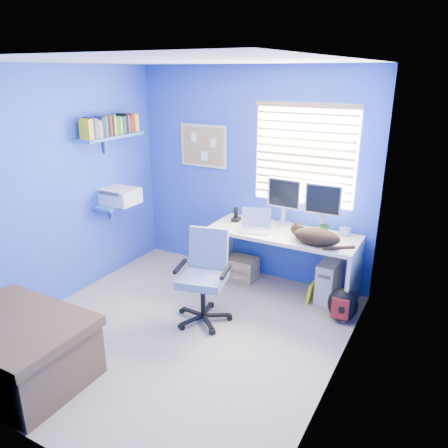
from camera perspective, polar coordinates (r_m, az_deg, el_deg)
The scene contains 23 objects.
floor at distance 4.45m, azimuth -5.90°, elevation -13.82°, with size 3.00×3.20×0.00m, color #A39482.
ceiling at distance 3.72m, azimuth -7.30°, elevation 20.37°, with size 3.00×3.20×0.00m, color white.
wall_back at distance 5.24m, azimuth 3.57°, elevation 6.39°, with size 3.00×0.01×2.50m, color #3354B6.
wall_front at distance 2.85m, azimuth -25.39°, elevation -7.02°, with size 3.00×0.01×2.50m, color #3354B6.
wall_left at distance 4.90m, azimuth -21.10°, elevation 4.18°, with size 0.01×3.20×2.50m, color #3354B6.
wall_right at distance 3.32m, azimuth 15.24°, elevation -2.10°, with size 0.01×3.20×2.50m, color #3354B6.
desk at distance 5.01m, azimuth 7.55°, elevation -5.01°, with size 1.66×0.65×0.74m, color #CFBA8C.
laptop at distance 4.83m, azimuth 4.03°, elevation 0.28°, with size 0.33×0.26×0.22m, color silver.
monitor_left at distance 5.05m, azimuth 7.87°, elevation 2.93°, with size 0.40×0.12×0.54m, color silver.
monitor_right at distance 4.90m, azimuth 12.81°, elevation 2.08°, with size 0.40×0.12×0.54m, color silver.
phone at distance 5.16m, azimuth 1.59°, elevation 1.29°, with size 0.09×0.11×0.17m, color black.
mug at distance 4.89m, azimuth 12.94°, elevation -0.69°, with size 0.10×0.09×0.10m, color #246624.
cd_spindle at distance 4.93m, azimuth 15.53°, elevation -0.91°, with size 0.13×0.13×0.07m, color silver.
cat at distance 4.55m, azimuth 12.02°, elevation -1.64°, with size 0.48×0.25×0.17m, color black.
tower_pc at distance 5.04m, azimuth 13.54°, elevation -7.08°, with size 0.19×0.44×0.45m, color beige.
drawer_boxes at distance 5.40m, azimuth 2.40°, elevation -5.75°, with size 0.35×0.28×0.27m, color tan.
yellow_book at distance 4.95m, azimuth 11.23°, elevation -8.79°, with size 0.03×0.17×0.24m, color yellow.
backpack at distance 4.67m, azimuth 15.23°, elevation -10.13°, with size 0.31×0.23×0.36m, color black.
bed_corner at distance 4.08m, azimuth -25.29°, elevation -14.64°, with size 1.12×0.80×0.54m, color brown.
office_chair at distance 4.47m, azimuth -2.59°, elevation -8.33°, with size 0.65×0.65×0.93m.
window_blinds at distance 4.92m, azimuth 10.43°, elevation 8.81°, with size 1.15×0.05×1.10m.
corkboard at distance 5.47m, azimuth -2.71°, elevation 10.15°, with size 0.64×0.02×0.52m.
wall_shelves at distance 5.26m, azimuth -14.11°, elevation 7.93°, with size 0.42×0.90×1.05m.
Camera 1 is at (2.17, -3.03, 2.43)m, focal length 35.00 mm.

